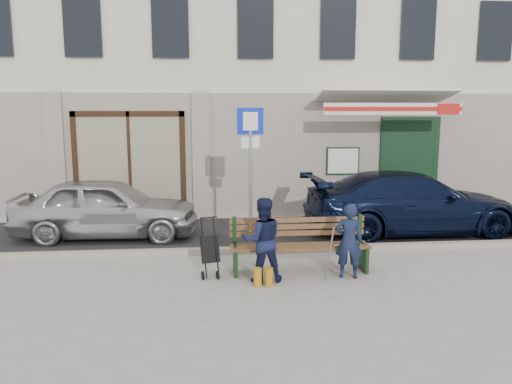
{
  "coord_description": "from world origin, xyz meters",
  "views": [
    {
      "loc": [
        -1.2,
        -7.92,
        2.78
      ],
      "look_at": [
        -0.3,
        1.6,
        1.2
      ],
      "focal_mm": 35.0,
      "sensor_mm": 36.0,
      "label": 1
    }
  ],
  "objects": [
    {
      "name": "ground",
      "position": [
        0.0,
        0.0,
        0.0
      ],
      "size": [
        80.0,
        80.0,
        0.0
      ],
      "primitive_type": "plane",
      "color": "#9E9991",
      "rests_on": "ground"
    },
    {
      "name": "asphalt_lane",
      "position": [
        0.0,
        3.1,
        0.01
      ],
      "size": [
        60.0,
        3.2,
        0.01
      ],
      "primitive_type": "cube",
      "color": "#282828",
      "rests_on": "ground"
    },
    {
      "name": "curb",
      "position": [
        0.0,
        1.5,
        0.06
      ],
      "size": [
        60.0,
        0.18,
        0.12
      ],
      "primitive_type": "cube",
      "color": "#9E9384",
      "rests_on": "ground"
    },
    {
      "name": "building",
      "position": [
        0.01,
        8.45,
        4.97
      ],
      "size": [
        20.0,
        8.27,
        10.0
      ],
      "color": "beige",
      "rests_on": "ground"
    },
    {
      "name": "car_silver",
      "position": [
        -3.45,
        3.02,
        0.67
      ],
      "size": [
        3.99,
        1.72,
        1.34
      ],
      "primitive_type": "imported",
      "rotation": [
        0.0,
        0.0,
        1.54
      ],
      "color": "#B4B5B9",
      "rests_on": "ground"
    },
    {
      "name": "car_navy",
      "position": [
        3.35,
        2.8,
        0.7
      ],
      "size": [
        4.92,
        2.18,
        1.4
      ],
      "primitive_type": "imported",
      "rotation": [
        0.0,
        0.0,
        1.62
      ],
      "color": "black",
      "rests_on": "ground"
    },
    {
      "name": "parking_sign",
      "position": [
        -0.38,
        1.93,
        1.9
      ],
      "size": [
        0.52,
        0.08,
        2.82
      ],
      "rotation": [
        0.0,
        0.0,
        0.02
      ],
      "color": "gray",
      "rests_on": "ground"
    },
    {
      "name": "bench",
      "position": [
        0.29,
        0.31,
        0.46
      ],
      "size": [
        2.4,
        1.17,
        0.98
      ],
      "color": "brown",
      "rests_on": "ground"
    },
    {
      "name": "man",
      "position": [
        1.09,
        -0.07,
        0.63
      ],
      "size": [
        0.51,
        0.39,
        1.26
      ],
      "primitive_type": "imported",
      "rotation": [
        0.0,
        0.0,
        2.94
      ],
      "color": "#131C36",
      "rests_on": "ground"
    },
    {
      "name": "woman",
      "position": [
        -0.36,
        -0.11,
        0.7
      ],
      "size": [
        0.72,
        0.58,
        1.39
      ],
      "primitive_type": "imported",
      "rotation": [
        0.0,
        0.0,
        3.22
      ],
      "color": "#131734",
      "rests_on": "ground"
    },
    {
      "name": "stroller",
      "position": [
        -1.21,
        0.23,
        0.44
      ],
      "size": [
        0.35,
        0.45,
        0.99
      ],
      "rotation": [
        0.0,
        0.0,
        0.28
      ],
      "color": "black",
      "rests_on": "ground"
    }
  ]
}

